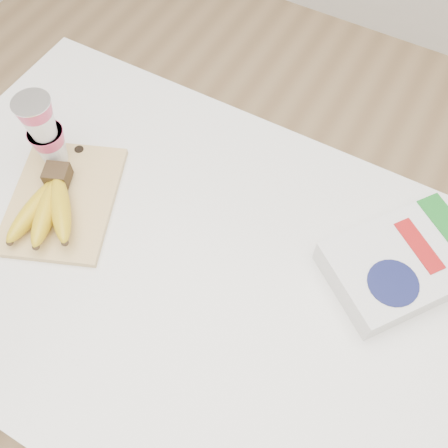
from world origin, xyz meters
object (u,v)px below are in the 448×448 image
cutting_board (63,200)px  cereal_box (402,263)px  bananas (48,206)px  yogurt_stack (44,130)px  table (193,335)px

cutting_board → cereal_box: bearing=-6.5°
cutting_board → bananas: (0.00, -0.04, 0.03)m
cutting_board → yogurt_stack: size_ratio=1.62×
cutting_board → yogurt_stack: 0.14m
cutting_board → bananas: bearing=-106.1°
table → cereal_box: size_ratio=3.72×
cereal_box → bananas: bearing=-124.5°
table → yogurt_stack: yogurt_stack is taller
bananas → cereal_box: bearing=19.1°
bananas → table: bearing=8.4°
bananas → cereal_box: size_ratio=0.63×
cutting_board → bananas: size_ratio=1.38×
bananas → cereal_box: 0.68m
table → cutting_board: cutting_board is taller
table → cutting_board: (-0.28, -0.00, 0.45)m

